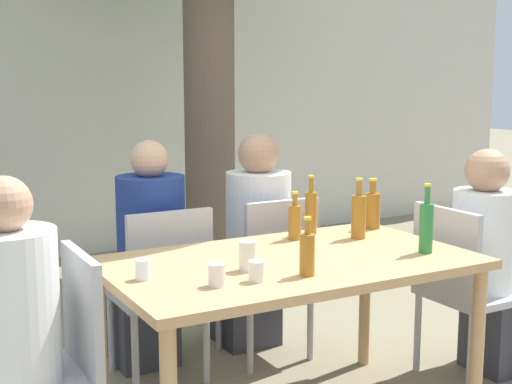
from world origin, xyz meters
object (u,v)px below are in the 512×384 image
amber_bottle_5 (359,215)px  drinking_glass_1 (256,271)px  dining_table_front (289,276)px  patio_chair_2 (163,285)px  patio_chair_3 (272,268)px  person_seated_1 (494,274)px  person_seated_2 (146,267)px  patio_chair_0 (54,359)px  green_bottle_2 (426,226)px  drinking_glass_0 (143,269)px  amber_bottle_0 (372,209)px  amber_bottle_3 (307,253)px  drinking_glass_2 (248,256)px  amber_bottle_1 (311,211)px  person_seated_3 (251,251)px  patio_chair_1 (461,282)px  amber_bottle_4 (295,221)px  drinking_glass_3 (217,275)px

amber_bottle_5 → drinking_glass_1: amber_bottle_5 is taller
dining_table_front → patio_chair_2: size_ratio=1.73×
dining_table_front → patio_chair_3: 0.79m
person_seated_1 → drinking_glass_1: (-1.56, -0.23, 0.28)m
person_seated_2 → patio_chair_0: bearing=52.7°
green_bottle_2 → drinking_glass_0: size_ratio=3.89×
amber_bottle_5 → drinking_glass_0: amber_bottle_5 is taller
amber_bottle_0 → amber_bottle_3: bearing=-143.3°
drinking_glass_0 → patio_chair_3: bearing=35.2°
drinking_glass_0 → drinking_glass_2: bearing=-11.1°
amber_bottle_1 → drinking_glass_1: bearing=-136.9°
person_seated_3 → patio_chair_0: bearing=34.7°
drinking_glass_1 → amber_bottle_3: bearing=-6.3°
dining_table_front → drinking_glass_1: size_ratio=19.67×
patio_chair_0 → amber_bottle_0: amber_bottle_0 is taller
dining_table_front → patio_chair_0: 1.04m
person_seated_3 → amber_bottle_1: size_ratio=4.23×
dining_table_front → drinking_glass_1: (-0.29, -0.23, 0.12)m
amber_bottle_0 → patio_chair_1: bearing=-44.9°
amber_bottle_0 → green_bottle_2: (-0.11, -0.53, 0.02)m
drinking_glass_2 → patio_chair_1: bearing=3.6°
dining_table_front → patio_chair_1: size_ratio=1.73×
amber_bottle_4 → drinking_glass_0: 0.93m
amber_bottle_3 → amber_bottle_5: bearing=36.8°
patio_chair_2 → amber_bottle_5: (0.82, -0.53, 0.37)m
amber_bottle_3 → patio_chair_1: bearing=13.2°
patio_chair_2 → drinking_glass_3: 0.97m
patio_chair_0 → green_bottle_2: size_ratio=2.93×
patio_chair_3 → amber_bottle_0: amber_bottle_0 is taller
drinking_glass_0 → drinking_glass_1: (0.37, -0.24, 0.00)m
patio_chair_1 → person_seated_1: size_ratio=0.77×
green_bottle_2 → amber_bottle_5: green_bottle_2 is taller
person_seated_1 → dining_table_front: bearing=90.0°
amber_bottle_4 → patio_chair_2: bearing=143.2°
person_seated_1 → amber_bottle_5: (-0.76, 0.17, 0.36)m
patio_chair_1 → amber_bottle_0: (-0.32, 0.32, 0.36)m
patio_chair_1 → person_seated_1: bearing=-90.0°
patio_chair_1 → amber_bottle_1: amber_bottle_1 is taller
amber_bottle_1 → amber_bottle_0: bearing=-8.1°
dining_table_front → person_seated_3: person_seated_3 is taller
patio_chair_1 → drinking_glass_3: 1.52m
dining_table_front → amber_bottle_3: (-0.08, -0.26, 0.17)m
patio_chair_2 → amber_bottle_3: bearing=104.0°
drinking_glass_2 → drinking_glass_3: drinking_glass_2 is taller
person_seated_3 → amber_bottle_4: (-0.10, -0.63, 0.30)m
amber_bottle_0 → person_seated_3: bearing=122.5°
patio_chair_2 → amber_bottle_0: size_ratio=3.51×
green_bottle_2 → amber_bottle_4: 0.63m
amber_bottle_4 → dining_table_front: bearing=-125.5°
person_seated_2 → drinking_glass_0: bearing=69.2°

